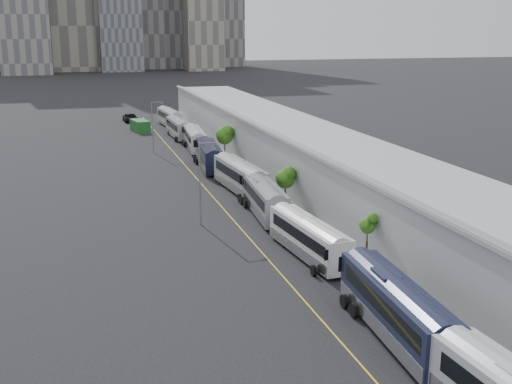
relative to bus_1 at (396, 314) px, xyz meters
name	(u,v)px	position (x,y,z in m)	size (l,w,h in m)	color
sidewalk	(303,198)	(6.73, 36.00, -1.65)	(10.00, 170.00, 0.12)	gray
lane_line	(220,204)	(-3.77, 36.00, -1.70)	(0.12, 160.00, 0.02)	gold
depot	(334,168)	(10.73, 36.00, 1.81)	(12.45, 160.40, 7.20)	gray
bus_1	(396,314)	(0.00, 0.00, 0.00)	(3.66, 13.97, 4.04)	#161B33
bus_2	(309,241)	(-0.04, 16.26, -0.18)	(3.58, 12.51, 3.61)	silver
bus_3	(264,201)	(0.03, 30.37, -0.10)	(3.57, 13.18, 3.81)	slate
bus_4	(240,179)	(0.13, 41.29, -0.04)	(3.81, 13.71, 3.96)	#92959B
bus_5	(209,158)	(-0.65, 56.13, -0.09)	(3.81, 13.31, 3.84)	black
bus_6	(195,141)	(0.14, 71.68, -0.14)	(3.57, 12.89, 3.72)	#B9B8BB
bus_7	(178,130)	(-0.51, 85.06, -0.16)	(2.92, 12.63, 3.67)	gray
bus_8	(170,119)	(0.12, 99.81, -0.12)	(3.56, 12.98, 3.75)	#9D9FA6
tree_1	(368,226)	(3.89, 12.56, 2.04)	(1.28, 1.28, 4.50)	black
tree_2	(285,177)	(3.46, 33.25, 1.80)	(2.15, 2.15, 4.60)	black
tree_3	(225,134)	(3.20, 62.51, 2.36)	(2.66, 2.66, 5.41)	black
street_lamp_near	(202,178)	(-7.30, 28.64, 3.39)	(2.04, 0.22, 8.83)	#59595E
street_lamp_far	(153,123)	(-6.86, 71.10, 3.21)	(2.04, 0.22, 8.48)	#59595E
shipping_container	(140,126)	(-6.68, 94.56, -0.54)	(2.61, 5.87, 2.33)	#15471A
suv	(130,118)	(-7.21, 109.36, -0.83)	(2.92, 6.34, 1.76)	black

